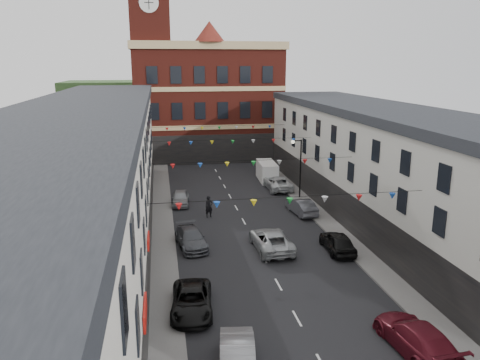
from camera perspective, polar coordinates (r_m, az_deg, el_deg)
ground at (r=33.14m, az=2.96°, el=-9.55°), size 160.00×160.00×0.00m
pavement_left at (r=34.23m, az=-9.27°, el=-8.79°), size 1.80×64.00×0.15m
pavement_right at (r=36.88m, az=12.87°, el=-7.26°), size 1.80×64.00×0.15m
terrace_left at (r=31.98m, az=-18.40°, el=-1.00°), size 8.40×56.00×10.70m
terrace_right at (r=36.78m, az=20.91°, el=-0.10°), size 8.40×56.00×9.70m
civic_building at (r=68.07m, az=-4.08°, el=9.71°), size 20.60×13.30×18.50m
clock_tower at (r=64.61m, az=-10.78°, el=15.30°), size 5.60×5.60×30.00m
distant_hill at (r=92.01m, az=-8.10°, el=8.77°), size 40.00×14.00×10.00m
street_lamp at (r=46.55m, az=7.11°, el=2.35°), size 1.10×0.36×6.00m
car_left_b at (r=21.75m, az=-0.31°, el=-21.12°), size 2.14×4.59×1.45m
car_left_c at (r=26.47m, az=-5.90°, el=-14.45°), size 2.59×4.93×1.32m
car_left_d at (r=35.03m, az=-5.98°, el=-7.07°), size 2.50×4.89×1.36m
car_left_e at (r=45.32m, az=-7.27°, el=-2.17°), size 1.92×4.12×1.36m
car_right_c at (r=24.57m, az=20.73°, el=-17.52°), size 2.51×5.40×1.53m
car_right_d at (r=34.73m, az=11.80°, el=-7.40°), size 1.91×4.38×1.47m
car_right_e at (r=42.57m, az=7.50°, el=-3.22°), size 1.99×4.42×1.41m
car_right_f at (r=50.52m, az=4.63°, el=-0.35°), size 2.44×5.25×1.46m
moving_car at (r=34.41m, az=3.84°, el=-7.31°), size 2.62×5.42×1.49m
white_van at (r=54.31m, az=3.31°, el=1.06°), size 2.11×4.93×2.14m
pedestrian at (r=41.32m, az=-3.80°, el=-3.27°), size 0.80×0.63×1.95m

